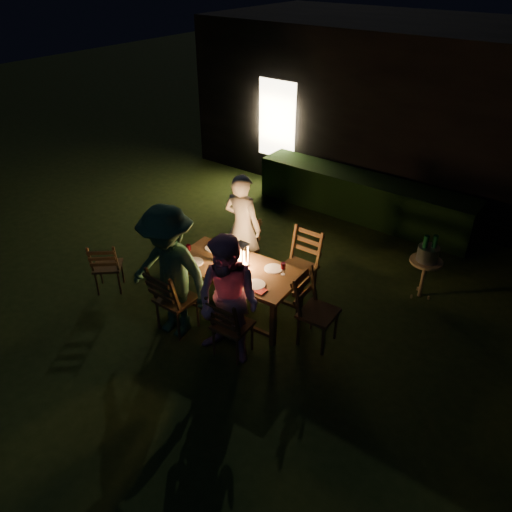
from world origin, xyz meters
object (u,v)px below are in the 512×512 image
Objects in this scene: chair_near_right at (232,335)px; lantern at (241,256)px; dining_table at (237,271)px; chair_far_right at (298,277)px; bottle_bucket_a at (424,251)px; bottle_bucket_b at (433,251)px; chair_spare at (109,274)px; chair_far_left at (241,259)px; ice_bucket at (428,254)px; chair_near_left at (176,309)px; bottle_table at (221,253)px; chair_end at (316,322)px; side_table at (426,265)px; person_house_side at (243,227)px; person_opp_left at (170,273)px; person_opp_right at (228,301)px.

lantern is at bearing 115.93° from chair_near_right.
chair_far_right is at bearing 54.46° from dining_table.
bottle_bucket_a is (1.38, 2.58, 0.49)m from chair_near_right.
lantern is 2.70m from bottle_bucket_b.
chair_far_left is at bearing 6.98° from chair_spare.
chair_near_left is at bearing -130.91° from ice_bucket.
dining_table is 5.67× the size of bottle_bucket_a.
bottle_bucket_b is at bearing 40.97° from bottle_table.
chair_end reaches higher than chair_far_left.
chair_spare is 1.85m from bottle_table.
dining_table is 6.05× the size of ice_bucket.
lantern reaches higher than side_table.
person_house_side is at bearing -87.58° from chair_far_left.
person_opp_left is 6.62× the size of bottle_table.
bottle_bucket_a is (2.28, 2.70, -0.14)m from person_opp_left.
chair_near_right reaches higher than bottle_bucket_a.
lantern is at bearing 13.96° from bottle_table.
chair_far_left is 0.54m from person_house_side.
lantern is 1.09× the size of bottle_bucket_b.
chair_near_right is 0.56m from person_opp_right.
chair_near_left is 1.54m from chair_far_left.
person_opp_left is at bearing -45.04° from chair_spare.
chair_near_left is at bearing -130.91° from side_table.
bottle_bucket_a is at bearing -144.59° from chair_far_right.
lantern reaches higher than bottle_bucket_a.
chair_far_right is at bearing -143.54° from side_table.
person_opp_right is 2.74× the size of side_table.
person_opp_left reaches higher than chair_end.
lantern is (-1.18, -0.04, 0.58)m from chair_end.
person_house_side is (-1.00, -0.03, 0.52)m from chair_far_right.
bottle_table reaches higher than chair_spare.
person_opp_left reaches higher than chair_near_left.
chair_far_right is 0.62× the size of person_opp_right.
bottle_bucket_a is at bearing 39.80° from dining_table.
chair_far_right is at bearing 86.36° from person_opp_right.
person_house_side is 2.71m from side_table.
chair_spare is at bearing 33.14° from chair_far_right.
chair_spare is (-1.45, 0.04, -0.05)m from chair_near_left.
chair_far_left reaches higher than chair_spare.
chair_far_left is 2.82× the size of lantern.
lantern is (0.44, 0.86, 0.57)m from chair_near_left.
chair_far_left is (-1.02, 1.47, 0.00)m from chair_near_right.
chair_far_right is 1.80m from bottle_bucket_a.
chair_far_left is at bearing 120.20° from chair_near_right.
bottle_bucket_b is (2.51, 1.14, -0.06)m from person_house_side.
person_house_side is at bearing -115.15° from chair_end.
ice_bucket is (1.43, 2.62, 0.44)m from chair_near_right.
lantern is 2.64m from ice_bucket.
chair_near_left is 1.67m from person_house_side.
chair_end is 0.55× the size of person_opp_left.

